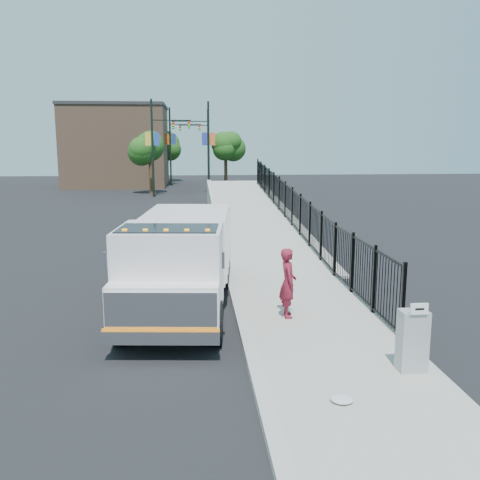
{
  "coord_description": "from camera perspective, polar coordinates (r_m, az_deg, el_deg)",
  "views": [
    {
      "loc": [
        -1.21,
        -13.42,
        4.68
      ],
      "look_at": [
        0.14,
        2.0,
        1.79
      ],
      "focal_mm": 40.0,
      "sensor_mm": 36.0,
      "label": 1
    }
  ],
  "objects": [
    {
      "name": "ground",
      "position": [
        14.27,
        0.15,
        -8.57
      ],
      "size": [
        120.0,
        120.0,
        0.0
      ],
      "primitive_type": "plane",
      "color": "black",
      "rests_on": "ground"
    },
    {
      "name": "iron_fence",
      "position": [
        26.14,
        5.55,
        2.22
      ],
      "size": [
        0.1,
        28.0,
        1.8
      ],
      "primitive_type": "cube",
      "color": "black",
      "rests_on": "ground"
    },
    {
      "name": "truck",
      "position": [
        14.95,
        -6.35,
        -1.67
      ],
      "size": [
        3.26,
        8.11,
        2.71
      ],
      "rotation": [
        0.0,
        0.0,
        -0.09
      ],
      "color": "black",
      "rests_on": "ground"
    },
    {
      "name": "light_pole_2",
      "position": [
        56.62,
        -7.14,
        10.19
      ],
      "size": [
        3.78,
        0.22,
        8.0
      ],
      "color": "black",
      "rests_on": "ground"
    },
    {
      "name": "tree_2",
      "position": [
        62.44,
        -7.83,
        9.84
      ],
      "size": [
        3.0,
        3.0,
        5.5
      ],
      "color": "#382314",
      "rests_on": "ground"
    },
    {
      "name": "curb",
      "position": [
        12.37,
        1.0,
        -11.24
      ],
      "size": [
        0.3,
        12.0,
        0.16
      ],
      "primitive_type": "cube",
      "color": "#ADAAA3",
      "rests_on": "ground"
    },
    {
      "name": "sidewalk",
      "position": [
        12.71,
        9.82,
        -10.89
      ],
      "size": [
        3.55,
        12.0,
        0.12
      ],
      "primitive_type": "cube",
      "color": "#9E998E",
      "rests_on": "ground"
    },
    {
      "name": "light_pole_0",
      "position": [
        45.35,
        -8.94,
        10.07
      ],
      "size": [
        3.77,
        0.22,
        8.0
      ],
      "color": "black",
      "rests_on": "ground"
    },
    {
      "name": "tree_0",
      "position": [
        47.58,
        -9.56,
        9.56
      ],
      "size": [
        2.64,
        2.64,
        5.32
      ],
      "color": "#382314",
      "rests_on": "ground"
    },
    {
      "name": "utility_cabinet",
      "position": [
        11.38,
        17.91,
        -10.19
      ],
      "size": [
        0.55,
        0.4,
        1.25
      ],
      "primitive_type": "cube",
      "color": "gray",
      "rests_on": "sidewalk"
    },
    {
      "name": "ramp",
      "position": [
        29.98,
        1.45,
        1.6
      ],
      "size": [
        3.95,
        24.06,
        3.19
      ],
      "primitive_type": "cube",
      "rotation": [
        0.06,
        0.0,
        0.0
      ],
      "color": "#9E998E",
      "rests_on": "ground"
    },
    {
      "name": "worker",
      "position": [
        13.99,
        5.14,
        -4.56
      ],
      "size": [
        0.45,
        0.67,
        1.83
      ],
      "primitive_type": "imported",
      "rotation": [
        0.0,
        0.0,
        1.56
      ],
      "color": "maroon",
      "rests_on": "sidewalk"
    },
    {
      "name": "light_pole_3",
      "position": [
        60.27,
        -3.72,
        10.27
      ],
      "size": [
        3.78,
        0.22,
        8.0
      ],
      "color": "black",
      "rests_on": "ground"
    },
    {
      "name": "light_pole_1",
      "position": [
        47.53,
        -3.75,
        10.19
      ],
      "size": [
        3.78,
        0.22,
        8.0
      ],
      "color": "black",
      "rests_on": "ground"
    },
    {
      "name": "tree_1",
      "position": [
        55.08,
        -1.54,
        9.81
      ],
      "size": [
        2.39,
        2.39,
        5.2
      ],
      "color": "#382314",
      "rests_on": "ground"
    },
    {
      "name": "building",
      "position": [
        57.95,
        -12.92,
        9.65
      ],
      "size": [
        10.0,
        10.0,
        8.0
      ],
      "primitive_type": "cube",
      "color": "#8C664C",
      "rests_on": "ground"
    },
    {
      "name": "arrow_sign",
      "position": [
        10.95,
        18.58,
        -6.97
      ],
      "size": [
        0.35,
        0.04,
        0.22
      ],
      "primitive_type": "cube",
      "color": "white",
      "rests_on": "utility_cabinet"
    },
    {
      "name": "debris",
      "position": [
        10.05,
        10.81,
        -16.29
      ],
      "size": [
        0.42,
        0.42,
        0.1
      ],
      "primitive_type": "ellipsoid",
      "color": "silver",
      "rests_on": "sidewalk"
    }
  ]
}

